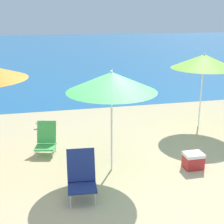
{
  "coord_description": "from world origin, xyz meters",
  "views": [
    {
      "loc": [
        -1.47,
        -5.15,
        3.06
      ],
      "look_at": [
        0.02,
        1.23,
        1.0
      ],
      "focal_mm": 50.0,
      "sensor_mm": 36.0,
      "label": 1
    }
  ],
  "objects_px": {
    "cooler_box": "(193,160)",
    "seagull": "(41,123)",
    "beach_umbrella_green": "(112,82)",
    "beach_chair_green": "(46,139)",
    "beach_chair_navy": "(81,175)",
    "beach_umbrella_lime": "(204,61)"
  },
  "relations": [
    {
      "from": "cooler_box",
      "to": "beach_chair_green",
      "type": "bearing_deg",
      "value": 153.25
    },
    {
      "from": "beach_chair_navy",
      "to": "cooler_box",
      "type": "relative_size",
      "value": 2.17
    },
    {
      "from": "beach_chair_green",
      "to": "beach_chair_navy",
      "type": "relative_size",
      "value": 0.85
    },
    {
      "from": "cooler_box",
      "to": "seagull",
      "type": "height_order",
      "value": "cooler_box"
    },
    {
      "from": "beach_umbrella_green",
      "to": "cooler_box",
      "type": "relative_size",
      "value": 5.33
    },
    {
      "from": "beach_umbrella_green",
      "to": "cooler_box",
      "type": "height_order",
      "value": "beach_umbrella_green"
    },
    {
      "from": "beach_umbrella_green",
      "to": "beach_chair_navy",
      "type": "height_order",
      "value": "beach_umbrella_green"
    },
    {
      "from": "beach_umbrella_green",
      "to": "seagull",
      "type": "distance_m",
      "value": 3.61
    },
    {
      "from": "beach_umbrella_lime",
      "to": "beach_chair_navy",
      "type": "xyz_separation_m",
      "value": [
        -3.71,
        -2.79,
        -1.43
      ]
    },
    {
      "from": "beach_umbrella_lime",
      "to": "cooler_box",
      "type": "distance_m",
      "value": 3.11
    },
    {
      "from": "beach_umbrella_green",
      "to": "seagull",
      "type": "xyz_separation_m",
      "value": [
        -1.39,
        2.87,
        -1.7
      ]
    },
    {
      "from": "beach_umbrella_lime",
      "to": "beach_chair_green",
      "type": "distance_m",
      "value": 4.59
    },
    {
      "from": "beach_chair_green",
      "to": "seagull",
      "type": "height_order",
      "value": "beach_chair_green"
    },
    {
      "from": "beach_umbrella_green",
      "to": "beach_chair_green",
      "type": "relative_size",
      "value": 2.9
    },
    {
      "from": "beach_umbrella_lime",
      "to": "cooler_box",
      "type": "relative_size",
      "value": 5.37
    },
    {
      "from": "beach_chair_green",
      "to": "cooler_box",
      "type": "xyz_separation_m",
      "value": [
        2.93,
        -1.48,
        -0.16
      ]
    },
    {
      "from": "beach_chair_navy",
      "to": "seagull",
      "type": "xyz_separation_m",
      "value": [
        -0.66,
        3.71,
        -0.28
      ]
    },
    {
      "from": "beach_umbrella_green",
      "to": "beach_chair_green",
      "type": "distance_m",
      "value": 2.29
    },
    {
      "from": "beach_umbrella_green",
      "to": "beach_umbrella_lime",
      "type": "xyz_separation_m",
      "value": [
        2.98,
        1.95,
        0.02
      ]
    },
    {
      "from": "beach_chair_green",
      "to": "beach_chair_navy",
      "type": "bearing_deg",
      "value": -61.54
    },
    {
      "from": "beach_chair_navy",
      "to": "cooler_box",
      "type": "bearing_deg",
      "value": 17.25
    },
    {
      "from": "beach_umbrella_green",
      "to": "beach_chair_navy",
      "type": "xyz_separation_m",
      "value": [
        -0.73,
        -0.84,
        -1.42
      ]
    }
  ]
}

